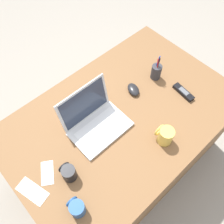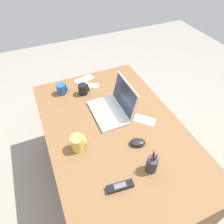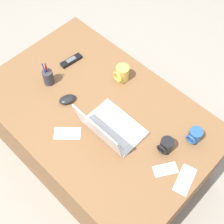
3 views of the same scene
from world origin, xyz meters
name	(u,v)px [view 3 (image 3 of 3)]	position (x,y,z in m)	size (l,w,h in m)	color
ground_plane	(101,157)	(0.00, 0.00, 0.00)	(6.00, 6.00, 0.00)	gray
desk	(100,137)	(0.00, 0.00, 0.36)	(1.46, 0.94, 0.71)	brown
laptop	(110,128)	(-0.16, 0.06, 0.76)	(0.34, 0.27, 0.24)	silver
computer_mouse	(67,99)	(0.18, 0.08, 0.73)	(0.07, 0.11, 0.04)	black
coffee_mug_white	(195,136)	(-0.54, -0.25, 0.76)	(0.08, 0.09, 0.09)	#26518C
coffee_mug_tall	(166,146)	(-0.46, -0.08, 0.76)	(0.07, 0.09, 0.09)	black
coffee_mug_spare	(122,74)	(0.06, -0.28, 0.77)	(0.08, 0.10, 0.11)	#E0BC4C
cordless_phone	(71,61)	(0.41, -0.15, 0.72)	(0.06, 0.16, 0.03)	black
pen_holder	(48,77)	(0.38, 0.07, 0.77)	(0.07, 0.07, 0.18)	#333338
paper_note_near_laptop	(165,169)	(-0.54, 0.01, 0.71)	(0.07, 0.13, 0.00)	white
paper_note_left	(185,180)	(-0.66, -0.02, 0.71)	(0.08, 0.17, 0.00)	white
paper_note_right	(67,133)	(0.01, 0.24, 0.71)	(0.16, 0.08, 0.00)	white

